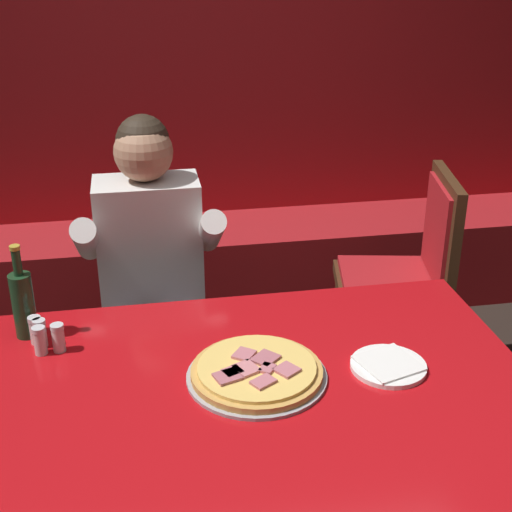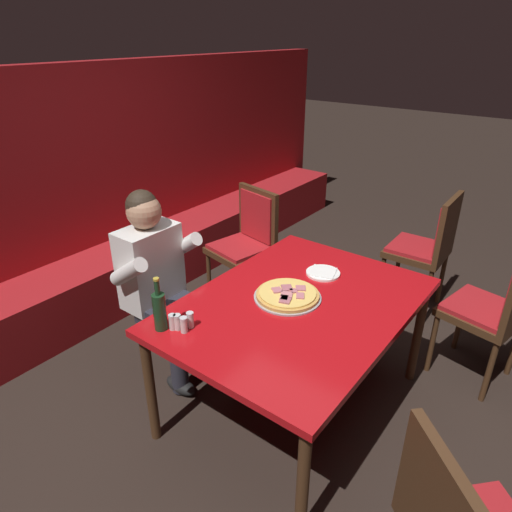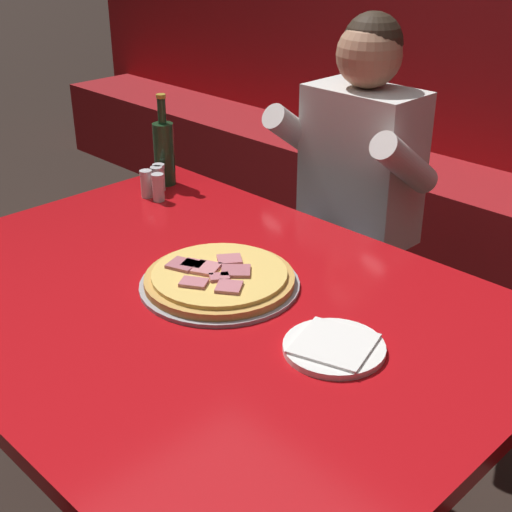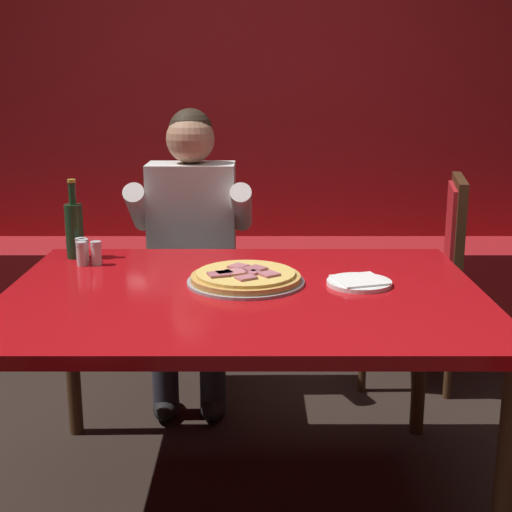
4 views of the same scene
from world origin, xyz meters
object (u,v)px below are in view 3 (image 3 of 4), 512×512
(shaker_black_pepper, at_px, (159,179))
(diner_seated_blue_shirt, at_px, (344,193))
(pizza, at_px, (219,279))
(beer_bottle, at_px, (164,151))
(shaker_parmesan, at_px, (147,185))
(main_dining_table, at_px, (196,320))
(plate_white_paper, at_px, (334,347))
(shaker_red_pepper_flakes, at_px, (158,189))
(shaker_oregano, at_px, (157,181))

(shaker_black_pepper, distance_m, diner_seated_blue_shirt, 0.61)
(pizza, distance_m, beer_bottle, 0.73)
(diner_seated_blue_shirt, bearing_deg, shaker_parmesan, -120.97)
(main_dining_table, xyz_separation_m, plate_white_paper, (0.37, 0.05, 0.07))
(plate_white_paper, bearing_deg, shaker_red_pepper_flakes, 164.36)
(plate_white_paper, bearing_deg, pizza, 177.23)
(beer_bottle, distance_m, shaker_parmesan, 0.14)
(pizza, relative_size, plate_white_paper, 1.82)
(main_dining_table, xyz_separation_m, shaker_black_pepper, (-0.60, 0.36, 0.10))
(main_dining_table, relative_size, pizza, 3.93)
(pizza, height_order, shaker_black_pepper, shaker_black_pepper)
(shaker_parmesan, relative_size, diner_seated_blue_shirt, 0.07)
(shaker_black_pepper, xyz_separation_m, shaker_parmesan, (0.02, -0.06, 0.00))
(shaker_parmesan, bearing_deg, beer_bottle, 113.89)
(plate_white_paper, distance_m, shaker_black_pepper, 1.02)
(pizza, relative_size, shaker_oregano, 4.43)
(shaker_oregano, bearing_deg, plate_white_paper, -16.84)
(diner_seated_blue_shirt, bearing_deg, main_dining_table, -74.17)
(pizza, xyz_separation_m, beer_bottle, (-0.63, 0.34, 0.09))
(main_dining_table, relative_size, diner_seated_blue_shirt, 1.18)
(shaker_black_pepper, relative_size, shaker_parmesan, 1.00)
(shaker_red_pepper_flakes, distance_m, diner_seated_blue_shirt, 0.63)
(shaker_black_pepper, bearing_deg, shaker_oregano, -54.11)
(shaker_oregano, relative_size, shaker_parmesan, 1.00)
(beer_bottle, bearing_deg, plate_white_paper, -19.75)
(plate_white_paper, height_order, shaker_black_pepper, shaker_black_pepper)
(shaker_oregano, bearing_deg, shaker_red_pepper_flakes, -34.37)
(shaker_black_pepper, bearing_deg, main_dining_table, -31.36)
(shaker_red_pepper_flakes, bearing_deg, shaker_black_pepper, 140.14)
(plate_white_paper, xyz_separation_m, beer_bottle, (-1.00, 0.36, 0.10))
(shaker_red_pepper_flakes, distance_m, shaker_parmesan, 0.05)
(main_dining_table, relative_size, shaker_oregano, 17.44)
(main_dining_table, bearing_deg, shaker_oregano, 149.47)
(beer_bottle, xyz_separation_m, shaker_red_pepper_flakes, (0.10, -0.11, -0.07))
(main_dining_table, height_order, shaker_parmesan, shaker_parmesan)
(shaker_black_pepper, bearing_deg, shaker_red_pepper_flakes, -39.86)
(shaker_black_pepper, xyz_separation_m, diner_seated_blue_shirt, (0.35, 0.50, -0.09))
(plate_white_paper, relative_size, diner_seated_blue_shirt, 0.16)
(main_dining_table, distance_m, plate_white_paper, 0.38)
(shaker_red_pepper_flakes, height_order, shaker_oregano, same)
(shaker_red_pepper_flakes, distance_m, shaker_oregano, 0.06)
(main_dining_table, xyz_separation_m, shaker_parmesan, (-0.58, 0.30, 0.10))
(shaker_black_pepper, relative_size, shaker_red_pepper_flakes, 1.00)
(main_dining_table, distance_m, shaker_oregano, 0.68)
(main_dining_table, height_order, pizza, pizza)
(beer_bottle, height_order, shaker_red_pepper_flakes, beer_bottle)
(shaker_black_pepper, relative_size, diner_seated_blue_shirt, 0.07)
(beer_bottle, xyz_separation_m, diner_seated_blue_shirt, (0.39, 0.45, -0.16))
(plate_white_paper, relative_size, shaker_black_pepper, 2.44)
(shaker_parmesan, bearing_deg, main_dining_table, -27.46)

